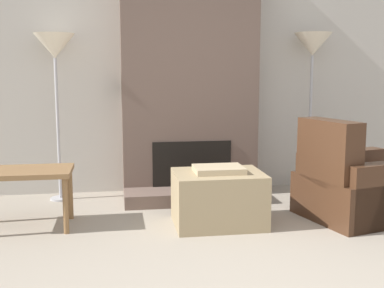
# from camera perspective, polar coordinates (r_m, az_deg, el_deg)

# --- Properties ---
(wall_back) EXTENTS (7.64, 0.06, 2.60)m
(wall_back) POSITION_cam_1_polar(r_m,az_deg,el_deg) (5.20, -0.72, 8.83)
(wall_back) COLOR #BCB7AD
(wall_back) RESTS_ON ground_plane
(fireplace) EXTENTS (1.38, 0.77, 2.60)m
(fireplace) POSITION_cam_1_polar(r_m,az_deg,el_deg) (4.96, -0.32, 8.15)
(fireplace) COLOR brown
(fireplace) RESTS_ON ground_plane
(ottoman) EXTENTS (0.74, 0.56, 0.50)m
(ottoman) POSITION_cam_1_polar(r_m,az_deg,el_deg) (4.05, 3.15, -6.36)
(ottoman) COLOR #998460
(ottoman) RESTS_ON ground_plane
(armchair) EXTENTS (1.18, 1.01, 0.88)m
(armchair) POSITION_cam_1_polar(r_m,az_deg,el_deg) (4.47, 19.01, -5.02)
(armchair) COLOR #422819
(armchair) RESTS_ON ground_plane
(side_table) EXTENTS (0.70, 0.48, 0.49)m
(side_table) POSITION_cam_1_polar(r_m,az_deg,el_deg) (4.14, -18.87, -3.83)
(side_table) COLOR brown
(side_table) RESTS_ON ground_plane
(floor_lamp_left) EXTENTS (0.39, 0.39, 1.64)m
(floor_lamp_left) POSITION_cam_1_polar(r_m,az_deg,el_deg) (4.90, -15.95, 10.45)
(floor_lamp_left) COLOR #ADADB2
(floor_lamp_left) RESTS_ON ground_plane
(floor_lamp_right) EXTENTS (0.39, 0.39, 1.68)m
(floor_lamp_right) POSITION_cam_1_polar(r_m,az_deg,el_deg) (5.28, 14.09, 10.75)
(floor_lamp_right) COLOR #ADADB2
(floor_lamp_right) RESTS_ON ground_plane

